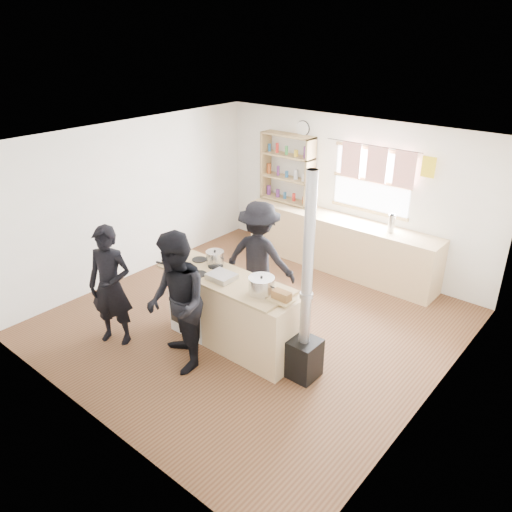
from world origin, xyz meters
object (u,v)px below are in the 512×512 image
object	(u,v)px
skillet_greens	(177,267)
bread_board	(282,297)
stockpot_stove	(215,257)
cooking_island	(234,313)
flue_heater	(305,329)
thermos	(391,223)
roast_tray	(222,276)
person_near_left	(111,286)
person_far	(259,257)
person_near_right	(177,303)
stockpot_counter	(261,285)

from	to	relation	value
skillet_greens	bread_board	size ratio (longest dim) A/B	1.27
stockpot_stove	cooking_island	bearing A→B (deg)	-22.58
flue_heater	thermos	bearing A→B (deg)	96.68
cooking_island	bread_board	distance (m)	0.91
roast_tray	person_near_left	size ratio (longest dim) A/B	0.20
skillet_greens	roast_tray	distance (m)	0.66
person_far	bread_board	bearing A→B (deg)	126.88
flue_heater	person_far	bearing A→B (deg)	147.87
cooking_island	person_near_right	size ratio (longest dim) A/B	1.14
bread_board	person_near_left	bearing A→B (deg)	-155.53
flue_heater	stockpot_stove	bearing A→B (deg)	173.88
stockpot_stove	stockpot_counter	world-z (taller)	stockpot_counter
stockpot_stove	bread_board	distance (m)	1.28
bread_board	person_far	size ratio (longest dim) A/B	0.17
person_near_left	skillet_greens	bearing A→B (deg)	30.39
bread_board	person_near_right	distance (m)	1.22
thermos	skillet_greens	size ratio (longest dim) A/B	0.79
cooking_island	person_far	size ratio (longest dim) A/B	1.21
stockpot_counter	person_near_right	size ratio (longest dim) A/B	0.18
stockpot_stove	bread_board	bearing A→B (deg)	-9.90
thermos	person_near_left	bearing A→B (deg)	-118.26
person_near_left	person_near_right	xyz separation A→B (m)	(1.04, 0.18, 0.06)
skillet_greens	person_far	size ratio (longest dim) A/B	0.22
roast_tray	stockpot_counter	bearing A→B (deg)	3.64
skillet_greens	person_near_right	xyz separation A→B (m)	(0.56, -0.52, -0.10)
person_near_right	person_far	bearing A→B (deg)	124.30
person_near_left	person_far	size ratio (longest dim) A/B	0.98
roast_tray	flue_heater	distance (m)	1.24
bread_board	flue_heater	xyz separation A→B (m)	(0.30, 0.05, -0.33)
cooking_island	roast_tray	distance (m)	0.52
stockpot_counter	person_near_left	xyz separation A→B (m)	(-1.72, -0.90, -0.23)
stockpot_counter	person_far	bearing A→B (deg)	130.64
stockpot_counter	person_far	world-z (taller)	person_far
flue_heater	person_near_right	size ratio (longest dim) A/B	1.45
thermos	stockpot_stove	world-z (taller)	thermos
skillet_greens	person_near_left	distance (m)	0.86
skillet_greens	flue_heater	world-z (taller)	flue_heater
cooking_island	roast_tray	bearing A→B (deg)	-157.48
cooking_island	stockpot_stove	xyz separation A→B (m)	(-0.51, 0.21, 0.55)
bread_board	person_far	xyz separation A→B (m)	(-1.09, 0.93, -0.17)
roast_tray	skillet_greens	bearing A→B (deg)	-165.67
thermos	person_near_right	size ratio (longest dim) A/B	0.16
stockpot_counter	flue_heater	xyz separation A→B (m)	(0.59, 0.06, -0.38)
roast_tray	person_far	xyz separation A→B (m)	(-0.20, 0.98, -0.15)
person_near_right	stockpot_stove	bearing A→B (deg)	137.42
stockpot_stove	person_near_right	size ratio (longest dim) A/B	0.14
thermos	skillet_greens	distance (m)	3.35
bread_board	person_near_left	size ratio (longest dim) A/B	0.18
roast_tray	person_near_right	distance (m)	0.69
roast_tray	person_near_right	size ratio (longest dim) A/B	0.19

